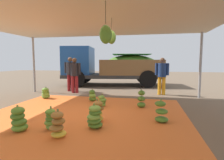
% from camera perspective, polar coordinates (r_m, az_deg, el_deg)
% --- Properties ---
extents(ground_plane, '(40.00, 40.00, 0.00)m').
position_cam_1_polar(ground_plane, '(8.06, -1.26, -4.95)').
color(ground_plane, brown).
extents(tarp_orange, '(5.64, 5.20, 0.01)m').
position_cam_1_polar(tarp_orange, '(5.26, -8.72, -10.83)').
color(tarp_orange, orange).
rests_on(tarp_orange, ground).
extents(tent_canopy, '(8.00, 7.00, 2.73)m').
position_cam_1_polar(tent_canopy, '(5.08, -9.64, 18.67)').
color(tent_canopy, '#9EA0A5').
rests_on(tent_canopy, ground).
extents(banana_bunch_0, '(0.35, 0.32, 0.43)m').
position_cam_1_polar(banana_bunch_0, '(6.12, -3.17, -6.64)').
color(banana_bunch_0, '#6B9E38').
rests_on(banana_bunch_0, tarp_orange).
extents(banana_bunch_1, '(0.36, 0.38, 0.47)m').
position_cam_1_polar(banana_bunch_1, '(6.94, -6.15, -4.97)').
color(banana_bunch_1, '#477523').
rests_on(banana_bunch_1, tarp_orange).
extents(banana_bunch_2, '(0.42, 0.42, 0.57)m').
position_cam_1_polar(banana_bunch_2, '(4.64, -4.52, -9.89)').
color(banana_bunch_2, gold).
rests_on(banana_bunch_2, tarp_orange).
extents(banana_bunch_3, '(0.47, 0.48, 0.57)m').
position_cam_1_polar(banana_bunch_3, '(4.20, -5.46, -11.57)').
color(banana_bunch_3, '#477523').
rests_on(banana_bunch_3, tarp_orange).
extents(banana_bunch_4, '(0.36, 0.36, 0.60)m').
position_cam_1_polar(banana_bunch_4, '(6.07, 9.15, -6.05)').
color(banana_bunch_4, '#477523').
rests_on(banana_bunch_4, tarp_orange).
extents(banana_bunch_5, '(0.40, 0.42, 0.57)m').
position_cam_1_polar(banana_bunch_5, '(4.76, 15.11, -9.75)').
color(banana_bunch_5, '#477523').
rests_on(banana_bunch_5, tarp_orange).
extents(banana_bunch_6, '(0.34, 0.35, 0.52)m').
position_cam_1_polar(banana_bunch_6, '(4.33, -18.51, -11.65)').
color(banana_bunch_6, '#6B9E38').
rests_on(banana_bunch_6, tarp_orange).
extents(banana_bunch_7, '(0.46, 0.46, 0.47)m').
position_cam_1_polar(banana_bunch_7, '(7.92, -20.03, -3.94)').
color(banana_bunch_7, '#6B9E38').
rests_on(banana_bunch_7, tarp_orange).
extents(banana_bunch_8, '(0.41, 0.41, 0.57)m').
position_cam_1_polar(banana_bunch_8, '(3.85, -16.58, -13.46)').
color(banana_bunch_8, gold).
rests_on(banana_bunch_8, tarp_orange).
extents(banana_bunch_9, '(0.44, 0.45, 0.57)m').
position_cam_1_polar(banana_bunch_9, '(4.47, -27.11, -11.02)').
color(banana_bunch_9, '#60932D').
rests_on(banana_bunch_9, tarp_orange).
extents(cargo_truck_main, '(6.35, 3.34, 2.40)m').
position_cam_1_polar(cargo_truck_main, '(11.63, -0.59, 4.49)').
color(cargo_truck_main, '#2D2D2D').
rests_on(cargo_truck_main, ground).
extents(worker_0, '(0.63, 0.38, 1.72)m').
position_cam_1_polar(worker_0, '(9.42, -12.88, 2.61)').
color(worker_0, maroon).
rests_on(worker_0, ground).
extents(worker_1, '(0.61, 0.37, 1.67)m').
position_cam_1_polar(worker_1, '(8.52, 15.33, 2.04)').
color(worker_1, orange).
rests_on(worker_1, ground).
extents(worker_2, '(0.61, 0.37, 1.67)m').
position_cam_1_polar(worker_2, '(8.88, -11.58, 2.28)').
color(worker_2, maroon).
rests_on(worker_2, ground).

